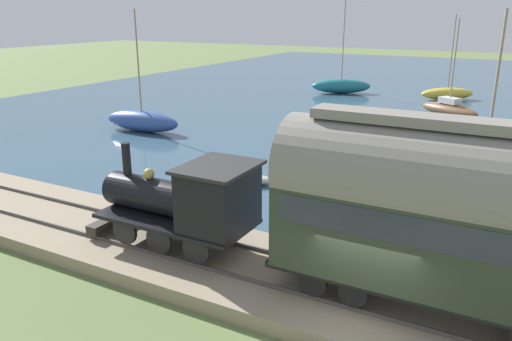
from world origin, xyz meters
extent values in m
plane|color=#607542|center=(0.00, 0.00, 0.00)|extent=(200.00, 200.00, 0.00)
cube|color=#38566B|center=(43.58, 0.00, 0.00)|extent=(80.00, 80.00, 0.01)
cube|color=gray|center=(1.02, 0.00, 0.23)|extent=(4.51, 56.00, 0.46)
cube|color=#4C4742|center=(0.13, 0.00, 0.52)|extent=(0.07, 54.88, 0.12)
cube|color=#4C4742|center=(1.91, 0.00, 0.52)|extent=(0.07, 54.88, 0.12)
cylinder|color=black|center=(0.13, 5.05, 1.04)|extent=(0.12, 0.92, 0.92)
cylinder|color=black|center=(1.91, 5.05, 1.04)|extent=(0.12, 0.92, 0.92)
cylinder|color=black|center=(0.13, 6.42, 1.04)|extent=(0.12, 0.92, 0.92)
cylinder|color=black|center=(1.91, 6.42, 1.04)|extent=(0.12, 0.92, 0.92)
cylinder|color=black|center=(0.13, 7.79, 1.04)|extent=(0.12, 0.92, 0.92)
cylinder|color=black|center=(1.91, 7.79, 1.04)|extent=(0.12, 0.92, 0.92)
cube|color=black|center=(1.02, 6.42, 1.42)|extent=(2.27, 4.99, 0.12)
cylinder|color=black|center=(1.02, 7.42, 2.04)|extent=(1.12, 2.99, 1.12)
cylinder|color=black|center=(1.02, 8.95, 2.04)|extent=(1.06, 0.08, 1.06)
cylinder|color=black|center=(1.02, 8.31, 3.11)|extent=(0.28, 0.28, 1.04)
sphere|color=tan|center=(1.02, 7.42, 2.74)|extent=(0.36, 0.36, 0.36)
cube|color=black|center=(1.02, 4.80, 2.39)|extent=(2.17, 1.75, 1.82)
cube|color=#282828|center=(1.02, 4.80, 3.35)|extent=(2.37, 1.99, 0.10)
cube|color=#2D2823|center=(1.02, 9.16, 0.76)|extent=(2.07, 0.44, 0.32)
cylinder|color=black|center=(0.13, 0.32, 0.96)|extent=(0.12, 0.76, 0.76)
cylinder|color=black|center=(1.91, 0.32, 0.96)|extent=(0.12, 0.76, 0.76)
cylinder|color=black|center=(0.13, 1.39, 0.96)|extent=(0.12, 0.76, 0.76)
cylinder|color=black|center=(1.91, 1.39, 0.96)|extent=(0.12, 0.76, 0.76)
cube|color=black|center=(1.02, -1.62, 1.27)|extent=(2.22, 8.60, 0.16)
cube|color=#2D3828|center=(1.02, -1.62, 2.61)|extent=(2.47, 8.26, 2.53)
cube|color=#2D333D|center=(1.02, -1.62, 3.05)|extent=(2.50, 7.74, 0.71)
cylinder|color=gray|center=(1.02, -1.62, 3.87)|extent=(2.59, 8.26, 2.59)
cube|color=gray|center=(1.02, -1.62, 5.29)|extent=(0.86, 6.88, 0.24)
ellipsoid|color=#335199|center=(14.54, 19.47, 0.70)|extent=(1.85, 5.71, 1.38)
cylinder|color=#9E8460|center=(14.54, 19.47, 4.61)|extent=(0.10, 0.10, 6.45)
ellipsoid|color=gold|center=(37.54, 3.46, 0.55)|extent=(4.07, 4.94, 1.09)
cylinder|color=#9E8460|center=(37.54, 3.46, 4.29)|extent=(0.10, 0.10, 6.38)
ellipsoid|color=brown|center=(29.60, 2.19, 0.50)|extent=(4.08, 5.15, 0.99)
cylinder|color=#9E8460|center=(29.60, 2.19, 4.10)|extent=(0.10, 0.10, 6.22)
cube|color=silver|center=(29.60, 2.19, 1.22)|extent=(1.60, 1.79, 0.45)
ellipsoid|color=#1E707A|center=(36.61, 13.23, 0.69)|extent=(3.94, 5.86, 1.37)
cylinder|color=#9E8460|center=(36.61, 13.23, 5.30)|extent=(0.10, 0.10, 7.84)
ellipsoid|color=gray|center=(9.72, -1.77, 0.51)|extent=(3.18, 5.39, 1.00)
cylinder|color=#9E8460|center=(9.72, -1.77, 4.38)|extent=(0.10, 0.10, 6.76)
ellipsoid|color=#B7B2A3|center=(8.48, 7.97, 0.22)|extent=(1.79, 2.49, 0.43)
ellipsoid|color=#B7B2A3|center=(4.82, 3.91, 0.20)|extent=(1.55, 2.00, 0.38)
camera|label=1|loc=(-10.61, -2.73, 7.64)|focal=35.00mm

